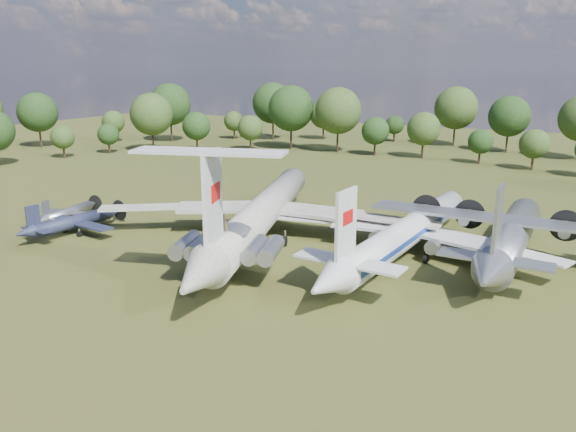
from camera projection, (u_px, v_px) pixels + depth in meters
The scene contains 7 objects.
ground at pixel (214, 240), 72.05m from camera, with size 300.00×300.00×0.00m, color #263C14.
il62_airliner at pixel (263, 218), 71.47m from camera, with size 44.21×57.48×5.64m, color silver, non-canonical shape.
tu104_jet at pixel (407, 237), 65.16m from camera, with size 34.94×46.58×4.66m, color silver, non-canonical shape.
an12_transport at pixel (510, 242), 63.32m from camera, with size 32.73×36.58×4.81m, color #A0A2A7, non-canonical shape.
small_prop_west at pixel (74, 225), 74.12m from camera, with size 12.58×17.16×2.52m, color black, non-canonical shape.
small_prop_northwest at pixel (69, 214), 80.24m from camera, with size 10.07×13.73×2.01m, color #989BA0, non-canonical shape.
person_on_il62 at pixel (225, 223), 55.54m from camera, with size 0.69×0.45×1.90m, color #9C7C4F.
Camera 1 is at (41.27, -55.85, 21.69)m, focal length 35.00 mm.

